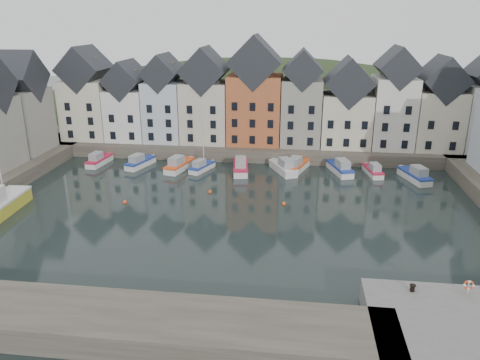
% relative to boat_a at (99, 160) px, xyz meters
% --- Properties ---
extents(ground, '(260.00, 260.00, 0.00)m').
position_rel_boat_a_xyz_m(ground, '(23.94, -18.37, -0.69)').
color(ground, black).
rests_on(ground, ground).
extents(far_quay, '(90.00, 16.00, 2.00)m').
position_rel_boat_a_xyz_m(far_quay, '(23.94, 11.63, 0.31)').
color(far_quay, '#453F35').
rests_on(far_quay, ground).
extents(near_wall, '(50.00, 6.00, 2.00)m').
position_rel_boat_a_xyz_m(near_wall, '(13.94, -40.37, 0.31)').
color(near_wall, '#453F35').
rests_on(near_wall, ground).
extents(hillside, '(153.60, 70.40, 64.00)m').
position_rel_boat_a_xyz_m(hillside, '(23.96, 37.63, -18.65)').
color(hillside, '#23351A').
rests_on(hillside, ground).
extents(far_terrace, '(72.37, 8.16, 17.78)m').
position_rel_boat_a_xyz_m(far_terrace, '(27.15, 9.63, 8.19)').
color(far_terrace, beige).
rests_on(far_terrace, far_quay).
extents(left_terrace, '(7.65, 17.00, 15.69)m').
position_rel_boat_a_xyz_m(left_terrace, '(-12.06, -4.87, 8.19)').
color(left_terrace, gray).
rests_on(left_terrace, left_quay).
extents(mooring_buoys, '(20.50, 5.50, 0.50)m').
position_rel_boat_a_xyz_m(mooring_buoys, '(19.94, -13.03, -0.54)').
color(mooring_buoys, '#ED501B').
rests_on(mooring_buoys, ground).
extents(boat_a, '(2.47, 6.19, 2.32)m').
position_rel_boat_a_xyz_m(boat_a, '(0.00, 0.00, 0.00)').
color(boat_a, silver).
rests_on(boat_a, ground).
extents(boat_b, '(3.60, 6.41, 2.35)m').
position_rel_boat_a_xyz_m(boat_b, '(6.86, -0.35, 0.01)').
color(boat_b, silver).
rests_on(boat_b, ground).
extents(boat_c, '(3.67, 6.98, 2.56)m').
position_rel_boat_a_xyz_m(boat_c, '(13.40, -1.20, 0.07)').
color(boat_c, silver).
rests_on(boat_c, ground).
extents(boat_d, '(3.43, 5.59, 10.23)m').
position_rel_boat_a_xyz_m(boat_d, '(16.92, -1.12, -0.03)').
color(boat_d, silver).
rests_on(boat_d, ground).
extents(boat_e, '(3.02, 7.19, 2.68)m').
position_rel_boat_a_xyz_m(boat_e, '(22.92, -1.00, 0.11)').
color(boat_e, silver).
rests_on(boat_e, ground).
extents(boat_f, '(4.75, 7.01, 2.59)m').
position_rel_boat_a_xyz_m(boat_f, '(29.39, -0.37, 0.08)').
color(boat_f, silver).
rests_on(boat_f, ground).
extents(boat_g, '(4.14, 7.12, 2.61)m').
position_rel_boat_a_xyz_m(boat_g, '(31.30, 0.49, 0.09)').
color(boat_g, silver).
rests_on(boat_g, ground).
extents(boat_h, '(3.91, 6.97, 2.56)m').
position_rel_boat_a_xyz_m(boat_h, '(37.89, 0.33, 0.07)').
color(boat_h, silver).
rests_on(boat_h, ground).
extents(boat_i, '(2.69, 5.70, 2.10)m').
position_rel_boat_a_xyz_m(boat_i, '(42.68, 0.15, -0.06)').
color(boat_i, silver).
rests_on(boat_i, ground).
extents(boat_j, '(3.96, 6.94, 2.54)m').
position_rel_boat_a_xyz_m(boat_j, '(48.29, -1.78, 0.07)').
color(boat_j, silver).
rests_on(boat_j, ground).
extents(mooring_bollard, '(0.48, 0.48, 0.56)m').
position_rel_boat_a_xyz_m(mooring_bollard, '(40.68, -34.87, 1.62)').
color(mooring_bollard, black).
rests_on(mooring_bollard, near_quay).
extents(life_ring_post, '(0.80, 0.17, 1.30)m').
position_rel_boat_a_xyz_m(life_ring_post, '(44.75, -34.91, 2.17)').
color(life_ring_post, gray).
rests_on(life_ring_post, near_quay).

